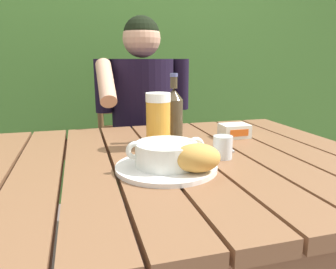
{
  "coord_description": "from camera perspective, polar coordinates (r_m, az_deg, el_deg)",
  "views": [
    {
      "loc": [
        -0.28,
        -0.88,
        1.05
      ],
      "look_at": [
        -0.03,
        0.01,
        0.83
      ],
      "focal_mm": 34.37,
      "sensor_mm": 36.0,
      "label": 1
    }
  ],
  "objects": [
    {
      "name": "beer_bottle",
      "position": [
        1.12,
        1.02,
        3.63
      ],
      "size": [
        0.06,
        0.06,
        0.24
      ],
      "color": "#443724",
      "rests_on": "dining_table"
    },
    {
      "name": "soup_bowl",
      "position": [
        0.85,
        -0.32,
        -3.34
      ],
      "size": [
        0.21,
        0.16,
        0.07
      ],
      "color": "white",
      "rests_on": "serving_plate"
    },
    {
      "name": "beer_glass",
      "position": [
        1.04,
        -1.74,
        2.47
      ],
      "size": [
        0.08,
        0.08,
        0.18
      ],
      "color": "gold",
      "rests_on": "dining_table"
    },
    {
      "name": "table_knife",
      "position": [
        1.01,
        6.05,
        -3.02
      ],
      "size": [
        0.17,
        0.05,
        0.01
      ],
      "color": "silver",
      "rests_on": "dining_table"
    },
    {
      "name": "hedge_backdrop",
      "position": [
        2.67,
        -9.89,
        12.92
      ],
      "size": [
        3.96,
        0.82,
        2.68
      ],
      "color": "#43732E",
      "rests_on": "ground_plane"
    },
    {
      "name": "butter_tub",
      "position": [
        1.22,
        11.69,
        0.67
      ],
      "size": [
        0.1,
        0.08,
        0.05
      ],
      "color": "white",
      "rests_on": "dining_table"
    },
    {
      "name": "person_eating",
      "position": [
        1.66,
        -4.28,
        2.43
      ],
      "size": [
        0.48,
        0.47,
        1.26
      ],
      "color": "black",
      "rests_on": "ground_plane"
    },
    {
      "name": "bread_roll",
      "position": [
        0.8,
        5.18,
        -4.14
      ],
      "size": [
        0.13,
        0.11,
        0.07
      ],
      "color": "gold",
      "rests_on": "serving_plate"
    },
    {
      "name": "water_glass_small",
      "position": [
        0.96,
        9.67,
        -2.22
      ],
      "size": [
        0.06,
        0.06,
        0.07
      ],
      "color": "silver",
      "rests_on": "dining_table"
    },
    {
      "name": "dining_table",
      "position": [
        1.0,
        1.93,
        -9.35
      ],
      "size": [
        1.19,
        0.97,
        0.76
      ],
      "color": "brown",
      "rests_on": "ground_plane"
    },
    {
      "name": "chair_near_diner",
      "position": [
        1.91,
        -5.23,
        -4.19
      ],
      "size": [
        0.43,
        0.46,
        0.93
      ],
      "color": "brown",
      "rests_on": "ground_plane"
    },
    {
      "name": "serving_plate",
      "position": [
        0.86,
        -0.32,
        -5.78
      ],
      "size": [
        0.27,
        0.27,
        0.01
      ],
      "color": "white",
      "rests_on": "dining_table"
    }
  ]
}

